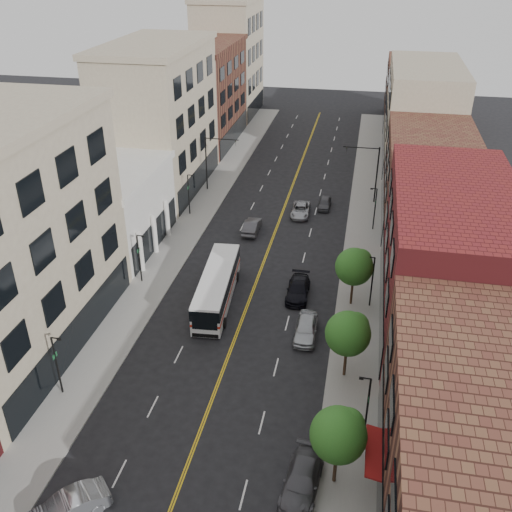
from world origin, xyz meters
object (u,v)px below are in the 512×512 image
Objects in this scene: city_bus at (217,286)px; car_lane_c at (325,203)px; car_lane_a at (298,289)px; car_parked_mid at (302,480)px; car_parked_far at (306,328)px; car_lane_behind at (252,226)px; car_angle_b at (68,508)px; car_lane_b at (301,210)px.

city_bus is 3.18× the size of car_lane_c.
car_parked_mid is at bearing -83.03° from car_lane_a.
car_parked_far reaches higher than car_parked_mid.
car_lane_c is (7.79, 23.11, -1.11)m from city_bus.
city_bus is 2.61× the size of car_lane_behind.
car_parked_mid reaches higher than car_lane_behind.
car_parked_mid is 1.14× the size of car_lane_behind.
car_parked_mid is at bearing 64.51° from car_angle_b.
city_bus is 2.37× the size of car_lane_a.
car_lane_a is (6.95, -12.32, -0.02)m from car_lane_behind.
car_lane_a is at bearing -85.22° from car_lane_b.
car_angle_b is 13.79m from car_parked_mid.
car_parked_far is at bearing 114.02° from car_lane_behind.
city_bus is 21.08m from car_lane_b.
car_parked_far is at bearing 105.30° from car_angle_b.
car_lane_behind is 14.14m from car_lane_a.
car_angle_b is 1.02× the size of car_lane_b.
car_lane_a reaches higher than car_lane_c.
car_parked_far reaches higher than car_lane_c.
car_lane_behind reaches higher than car_lane_b.
car_lane_a is at bearing 102.83° from car_parked_far.
car_angle_b is at bearing -102.28° from car_lane_c.
city_bus reaches higher than car_lane_b.
car_lane_a is 18.12m from car_lane_b.
car_angle_b is 1.07× the size of car_lane_behind.
car_parked_mid reaches higher than car_lane_c.
car_lane_a is at bearing -91.22° from car_lane_c.
car_parked_mid is at bearing -66.12° from city_bus.
car_angle_b is 47.86m from car_lane_c.
car_lane_behind is (-8.41, 18.34, -0.05)m from car_parked_far.
city_bus reaches higher than car_parked_mid.
car_parked_mid is 1.09× the size of car_lane_b.
car_angle_b reaches higher than car_lane_c.
car_lane_behind is at bearing 84.58° from city_bus.
city_bus is at bearing -105.85° from car_lane_b.
car_parked_far is (-1.60, 15.37, 0.05)m from car_parked_mid.
car_parked_mid is (10.25, -18.98, -1.00)m from city_bus.
city_bus is 9.42m from car_parked_far.
car_angle_b is at bearing -112.10° from car_lane_a.
car_angle_b is at bearing -101.14° from city_bus.
car_angle_b is 27.83m from car_lane_a.
car_lane_behind is at bearing 113.82° from car_parked_far.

